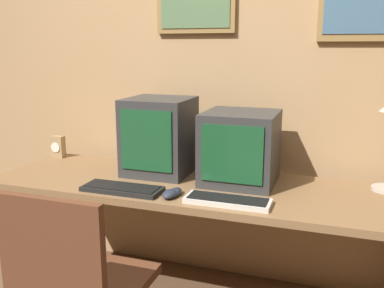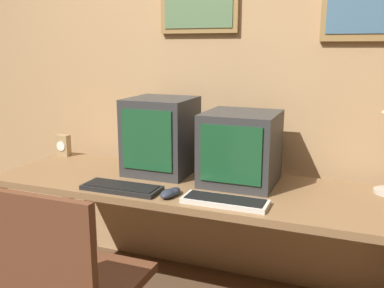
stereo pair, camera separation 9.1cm
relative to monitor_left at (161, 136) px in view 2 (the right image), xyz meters
The scene contains 9 objects.
wall_back 0.55m from the monitor_left, 51.90° to the left, with size 8.00×0.08×2.60m.
desk 0.39m from the monitor_left, 28.90° to the right, with size 2.14×0.66×0.71m.
monitor_left is the anchor object (origin of this frame).
monitor_right 0.46m from the monitor_left, ahead, with size 0.37×0.38×0.37m.
keyboard_main 0.41m from the monitor_left, 97.83° to the right, with size 0.40×0.15×0.03m.
keyboard_side 0.63m from the monitor_left, 36.01° to the right, with size 0.39×0.14×0.03m.
mouse_near_keyboard 0.47m from the monitor_left, 60.55° to the right, with size 0.07×0.10×0.04m.
mouse_far_corner 0.44m from the monitor_left, 56.66° to the right, with size 0.06×0.11×0.03m.
desk_clock 0.78m from the monitor_left, behind, with size 0.09×0.05×0.14m.
Camera 2 is at (0.77, -0.94, 1.40)m, focal length 40.00 mm.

